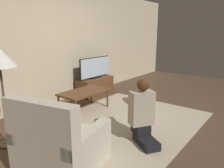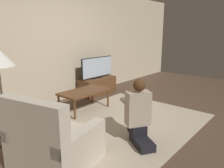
{
  "view_description": "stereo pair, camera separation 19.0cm",
  "coord_description": "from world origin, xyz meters",
  "px_view_note": "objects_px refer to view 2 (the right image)",
  "views": [
    {
      "loc": [
        -2.98,
        -2.07,
        1.6
      ],
      "look_at": [
        0.34,
        0.51,
        0.57
      ],
      "focal_mm": 35.0,
      "sensor_mm": 36.0,
      "label": 1
    },
    {
      "loc": [
        -2.86,
        -2.22,
        1.6
      ],
      "look_at": [
        0.34,
        0.51,
        0.57
      ],
      "focal_mm": 35.0,
      "sensor_mm": 36.0,
      "label": 2
    }
  ],
  "objects_px": {
    "armchair": "(54,144)",
    "tv": "(97,67)",
    "person_kneeling": "(138,112)",
    "coffee_table": "(84,93)"
  },
  "relations": [
    {
      "from": "tv",
      "to": "coffee_table",
      "type": "relative_size",
      "value": 1.04
    },
    {
      "from": "coffee_table",
      "to": "tv",
      "type": "bearing_deg",
      "value": 31.45
    },
    {
      "from": "tv",
      "to": "armchair",
      "type": "xyz_separation_m",
      "value": [
        -2.56,
        -1.76,
        -0.41
      ]
    },
    {
      "from": "tv",
      "to": "coffee_table",
      "type": "distance_m",
      "value": 1.26
    },
    {
      "from": "tv",
      "to": "armchair",
      "type": "bearing_deg",
      "value": -145.49
    },
    {
      "from": "armchair",
      "to": "person_kneeling",
      "type": "relative_size",
      "value": 1.11
    },
    {
      "from": "coffee_table",
      "to": "person_kneeling",
      "type": "bearing_deg",
      "value": -103.64
    },
    {
      "from": "tv",
      "to": "armchair",
      "type": "relative_size",
      "value": 1.0
    },
    {
      "from": "armchair",
      "to": "tv",
      "type": "bearing_deg",
      "value": -67.92
    },
    {
      "from": "armchair",
      "to": "person_kneeling",
      "type": "height_order",
      "value": "person_kneeling"
    }
  ]
}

